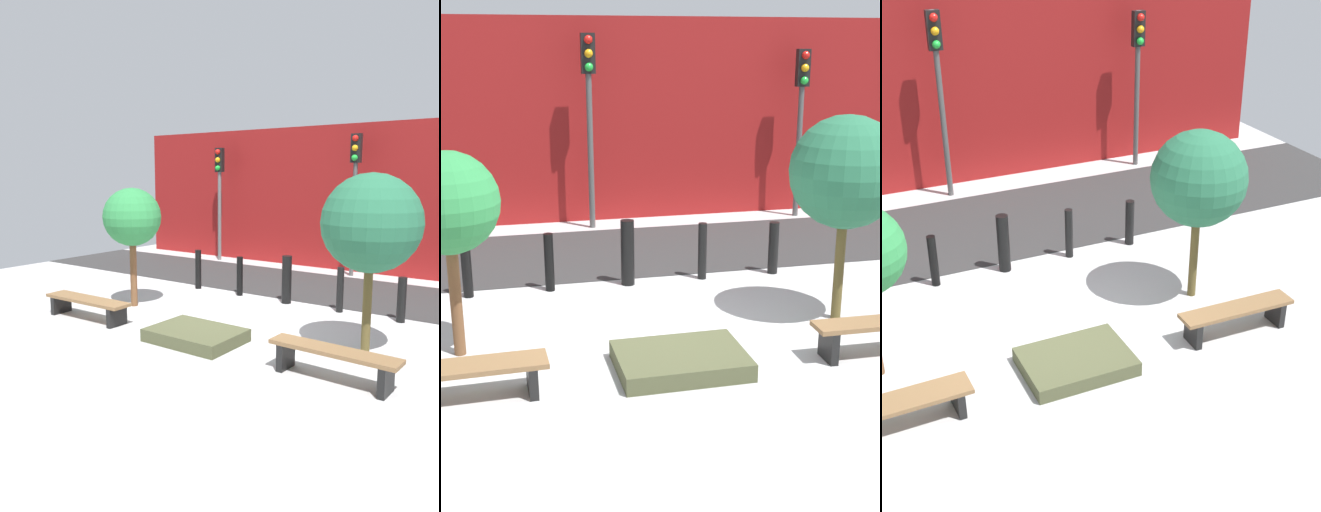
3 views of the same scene
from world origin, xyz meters
The scene contains 13 objects.
ground_plane centered at (0.00, 0.00, 0.00)m, with size 18.00×18.00×0.00m, color #ADADAD.
road_strip centered at (0.00, 4.24, 0.01)m, with size 18.00×3.28×0.01m, color #2F2F2F.
building_facade centered at (0.00, 7.06, 2.14)m, with size 16.20×0.50×4.28m, color maroon.
bench_left centered at (-2.56, -1.06, 0.31)m, with size 1.99×0.50×0.42m.
bench_right centered at (2.56, -1.06, 0.33)m, with size 1.85×0.44×0.46m.
planter_bed centered at (0.00, -0.86, 0.11)m, with size 1.53×1.12×0.22m, color #464A2F.
tree_behind_right_bench centered at (2.56, 0.20, 2.07)m, with size 1.53×1.53×2.85m.
bollard_left centered at (-1.25, 2.35, 0.46)m, with size 0.15×0.15×0.92m, color black.
bollard_center centered at (0.00, 2.35, 0.53)m, with size 0.21×0.21×1.06m, color black.
bollard_right centered at (1.25, 2.35, 0.47)m, with size 0.14×0.14×0.94m, color black.
bollard_far_right centered at (2.49, 2.35, 0.44)m, with size 0.17×0.17×0.88m, color black.
traffic_light_mid_west centered at (0.00, 6.17, 2.70)m, with size 0.28×0.27×3.93m.
traffic_light_mid_east centered at (4.61, 6.17, 2.51)m, with size 0.28×0.27×3.62m.
Camera 3 is at (-3.17, -8.50, 6.13)m, focal length 50.00 mm.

